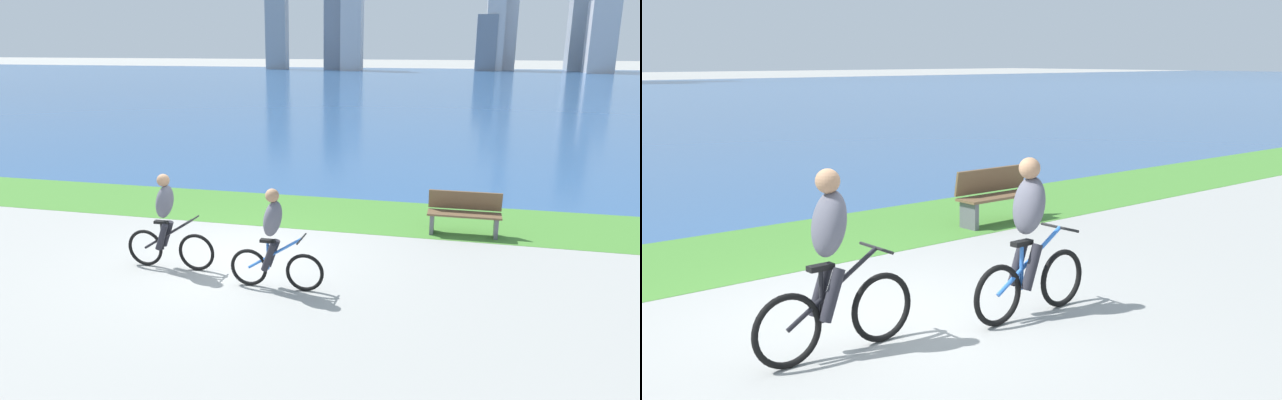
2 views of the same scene
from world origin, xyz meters
The scene contains 5 objects.
ground_plane centered at (0.00, 0.00, 0.00)m, with size 300.00×300.00×0.00m, color #9E9E99.
grass_strip_bayside centered at (0.00, 3.56, 0.00)m, with size 120.00×2.77×0.01m, color #478433.
cyclist_lead centered at (1.21, -0.93, 0.83)m, with size 1.58×0.52×1.67m.
cyclist_trailing centered at (-0.89, -0.52, 0.84)m, with size 1.66×0.52×1.71m.
bench_near_path centered at (4.19, 2.69, 0.45)m, with size 1.50×0.47×0.90m.
Camera 2 is at (-4.40, -6.32, 2.65)m, focal length 43.58 mm.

